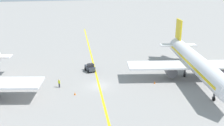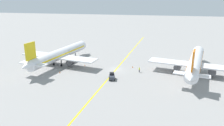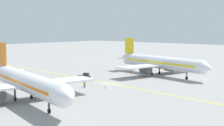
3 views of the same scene
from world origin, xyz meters
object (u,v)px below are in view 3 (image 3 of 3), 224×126
at_px(baggage_tug_dark, 85,77).
at_px(traffic_cone_by_wingtip, 131,73).
at_px(traffic_cone_near_nose, 142,78).
at_px(airplane_adjacent_stand, 26,82).
at_px(ground_crew_worker, 84,84).
at_px(airplane_at_gate, 160,63).
at_px(traffic_cone_mid_apron, 105,87).

distance_m(baggage_tug_dark, traffic_cone_by_wingtip, 17.28).
height_order(traffic_cone_near_nose, traffic_cone_by_wingtip, same).
distance_m(airplane_adjacent_stand, ground_crew_worker, 17.20).
bearing_deg(traffic_cone_by_wingtip, airplane_adjacent_stand, 10.52).
relative_size(airplane_at_gate, airplane_adjacent_stand, 1.00).
xyz_separation_m(ground_crew_worker, traffic_cone_near_nose, (-18.93, 2.58, -0.63)).
bearing_deg(baggage_tug_dark, airplane_adjacent_stand, 21.91).
xyz_separation_m(baggage_tug_dark, ground_crew_worker, (7.30, 7.69, 0.01)).
xyz_separation_m(traffic_cone_near_nose, traffic_cone_mid_apron, (16.31, 1.59, 0.00)).
xyz_separation_m(airplane_adjacent_stand, traffic_cone_near_nose, (-35.78, 0.56, -3.43)).
bearing_deg(airplane_adjacent_stand, traffic_cone_mid_apron, 173.67).
bearing_deg(traffic_cone_mid_apron, ground_crew_worker, -57.92).
bearing_deg(traffic_cone_by_wingtip, traffic_cone_near_nose, 56.19).
bearing_deg(airplane_adjacent_stand, ground_crew_worker, -173.17).
bearing_deg(baggage_tug_dark, traffic_cone_by_wingtip, 173.20).
height_order(baggage_tug_dark, traffic_cone_mid_apron, baggage_tug_dark).
height_order(ground_crew_worker, traffic_cone_mid_apron, ground_crew_worker).
height_order(airplane_adjacent_stand, baggage_tug_dark, airplane_adjacent_stand).
bearing_deg(airplane_adjacent_stand, traffic_cone_by_wingtip, -169.48).
bearing_deg(traffic_cone_near_nose, ground_crew_worker, -7.77).
bearing_deg(baggage_tug_dark, traffic_cone_mid_apron, 68.48).
relative_size(airplane_at_gate, traffic_cone_by_wingtip, 64.30).
bearing_deg(ground_crew_worker, traffic_cone_by_wingtip, -166.99).
height_order(airplane_at_gate, baggage_tug_dark, airplane_at_gate).
bearing_deg(airplane_at_gate, ground_crew_worker, -4.87).
distance_m(airplane_adjacent_stand, baggage_tug_dark, 26.17).
xyz_separation_m(traffic_cone_mid_apron, traffic_cone_by_wingtip, (-21.82, -9.82, 0.00)).
relative_size(baggage_tug_dark, traffic_cone_near_nose, 5.92).
xyz_separation_m(traffic_cone_near_nose, traffic_cone_by_wingtip, (-5.51, -8.23, 0.00)).
height_order(ground_crew_worker, traffic_cone_near_nose, ground_crew_worker).
height_order(ground_crew_worker, traffic_cone_by_wingtip, ground_crew_worker).
height_order(baggage_tug_dark, traffic_cone_by_wingtip, baggage_tug_dark).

